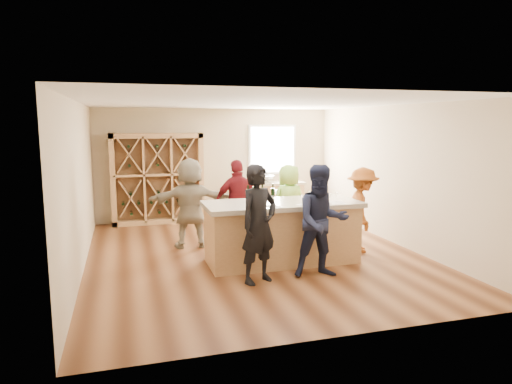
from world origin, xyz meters
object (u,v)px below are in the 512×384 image
object	(u,v)px
person_server	(362,210)
person_far_mid	(238,202)
tasting_counter_base	(282,234)
person_far_left	(190,203)
wine_bottle_e	(273,196)
person_far_right	(289,203)
wine_bottle_c	(255,196)
person_near_left	(259,224)
wine_bottle_b	(248,198)
wine_bottle_d	(262,197)
person_near_right	(322,221)
sink	(264,179)
wine_rack	(158,179)

from	to	relation	value
person_server	person_far_mid	bearing A→B (deg)	86.12
tasting_counter_base	person_far_left	size ratio (longest dim) A/B	1.46
wine_bottle_e	person_far_right	xyz separation A→B (m)	(0.85, 1.49, -0.41)
wine_bottle_c	person_near_left	size ratio (longest dim) A/B	0.17
wine_bottle_b	tasting_counter_base	bearing A→B (deg)	19.01
wine_bottle_e	person_near_left	bearing A→B (deg)	-122.26
person_far_mid	person_server	bearing A→B (deg)	147.13
wine_bottle_e	person_far_mid	xyz separation A→B (m)	(-0.24, 1.50, -0.35)
person_near_left	person_far_left	distance (m)	2.42
person_server	person_far_mid	distance (m)	2.44
person_far_right	wine_bottle_c	bearing A→B (deg)	41.45
person_far_mid	wine_bottle_d	bearing A→B (deg)	85.08
tasting_counter_base	person_near_left	size ratio (longest dim) A/B	1.42
person_far_mid	wine_bottle_e	bearing A→B (deg)	93.86
person_far_right	wine_bottle_e	bearing A→B (deg)	49.86
tasting_counter_base	person_near_left	world-z (taller)	person_near_left
wine_bottle_c	person_far_mid	xyz separation A→B (m)	(0.09, 1.51, -0.37)
person_near_right	wine_bottle_b	bearing A→B (deg)	153.21
wine_bottle_e	person_near_right	bearing A→B (deg)	-54.47
wine_bottle_c	person_far_left	world-z (taller)	person_far_left
sink	wine_bottle_b	world-z (taller)	wine_bottle_b
tasting_counter_base	wine_bottle_b	world-z (taller)	wine_bottle_b
sink	wine_bottle_c	distance (m)	4.17
wine_rack	person_far_right	xyz separation A→B (m)	(2.48, -2.49, -0.30)
wine_bottle_c	person_near_left	xyz separation A→B (m)	(-0.15, -0.74, -0.32)
tasting_counter_base	person_far_left	world-z (taller)	person_far_left
person_far_left	person_server	bearing A→B (deg)	164.61
wine_bottle_d	person_near_left	xyz separation A→B (m)	(-0.25, -0.62, -0.31)
sink	wine_bottle_b	distance (m)	4.31
person_server	person_far_mid	size ratio (longest dim) A/B	0.94
person_far_mid	wine_rack	bearing A→B (deg)	-66.01
person_near_right	tasting_counter_base	bearing A→B (deg)	117.29
wine_bottle_e	person_far_right	bearing A→B (deg)	60.46
wine_bottle_c	person_far_left	xyz separation A→B (m)	(-0.86, 1.57, -0.34)
person_far_mid	person_far_left	world-z (taller)	person_far_left
person_server	wine_rack	bearing A→B (deg)	68.22
wine_bottle_b	wine_bottle_d	distance (m)	0.24
sink	person_near_right	distance (m)	4.72
person_server	wine_bottle_e	bearing A→B (deg)	124.54
person_far_right	person_server	bearing A→B (deg)	122.91
wine_bottle_b	person_near_left	distance (m)	0.72
wine_bottle_d	wine_rack	bearing A→B (deg)	108.77
tasting_counter_base	person_far_mid	bearing A→B (deg)	108.38
person_far_right	person_far_left	bearing A→B (deg)	-12.51
sink	person_far_mid	world-z (taller)	person_far_mid
sink	wine_bottle_c	bearing A→B (deg)	-109.57
wine_bottle_d	person_near_right	bearing A→B (deg)	-39.19
wine_rack	person_far_right	distance (m)	3.53
person_far_left	tasting_counter_base	bearing A→B (deg)	140.08
wine_bottle_b	person_near_right	xyz separation A→B (m)	(1.02, -0.68, -0.32)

